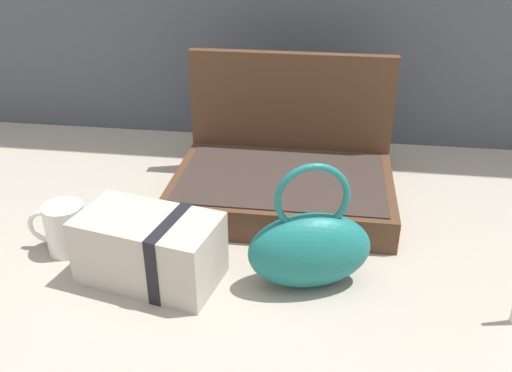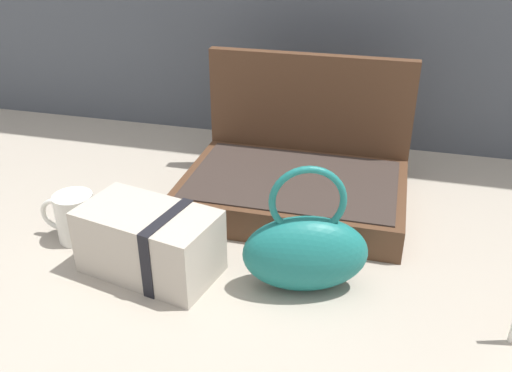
% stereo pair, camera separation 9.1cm
% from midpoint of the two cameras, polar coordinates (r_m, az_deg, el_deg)
% --- Properties ---
extents(ground_plane, '(6.00, 6.00, 0.00)m').
position_cam_midpoint_polar(ground_plane, '(1.01, 1.45, -7.00)').
color(ground_plane, '#9E9384').
extents(open_suitcase, '(0.45, 0.32, 0.28)m').
position_cam_midpoint_polar(open_suitcase, '(1.16, 6.52, 1.27)').
color(open_suitcase, '#4C301E').
rests_on(open_suitcase, ground_plane).
extents(teal_pouch_handbag, '(0.22, 0.14, 0.22)m').
position_cam_midpoint_polar(teal_pouch_handbag, '(0.89, 8.06, -6.75)').
color(teal_pouch_handbag, '#196B66').
rests_on(teal_pouch_handbag, ground_plane).
extents(cream_toiletry_bag, '(0.25, 0.17, 0.12)m').
position_cam_midpoint_polar(cream_toiletry_bag, '(0.94, -8.12, -5.86)').
color(cream_toiletry_bag, '#B2A899').
rests_on(cream_toiletry_bag, ground_plane).
extents(coffee_mug, '(0.11, 0.07, 0.09)m').
position_cam_midpoint_polar(coffee_mug, '(1.06, -16.03, -3.17)').
color(coffee_mug, silver).
rests_on(coffee_mug, ground_plane).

